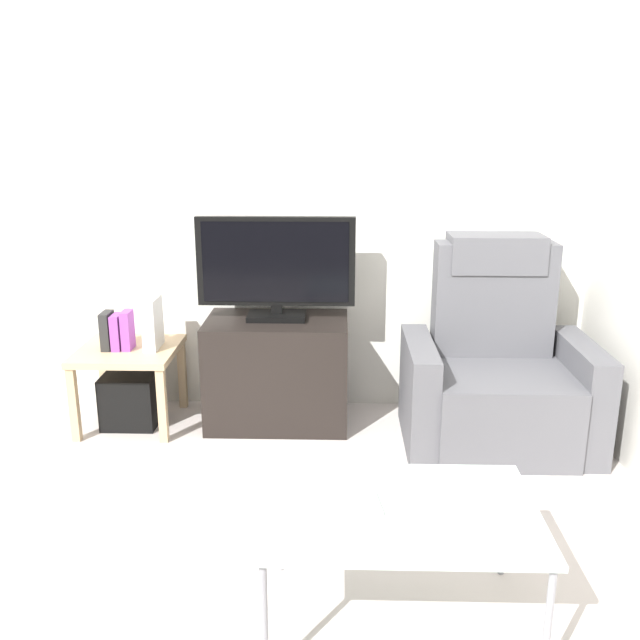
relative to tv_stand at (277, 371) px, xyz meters
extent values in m
plane|color=#BCB2AD|center=(-0.08, -0.82, -0.31)|extent=(6.40, 6.40, 0.00)
cube|color=silver|center=(-0.08, 0.31, 0.99)|extent=(6.40, 0.06, 2.60)
cube|color=black|center=(0.00, 0.00, 0.00)|extent=(0.79, 0.49, 0.61)
cube|color=black|center=(0.00, -0.23, 0.12)|extent=(0.72, 0.02, 0.02)
cube|color=black|center=(0.00, -0.18, 0.16)|extent=(0.34, 0.11, 0.04)
cube|color=black|center=(0.00, 0.02, 0.32)|extent=(0.32, 0.20, 0.03)
cube|color=black|center=(0.00, 0.02, 0.36)|extent=(0.06, 0.04, 0.05)
cube|color=black|center=(0.00, 0.02, 0.63)|extent=(0.86, 0.05, 0.49)
cube|color=black|center=(0.00, 0.00, 0.63)|extent=(0.79, 0.01, 0.44)
cube|color=#515156|center=(1.19, -0.24, -0.10)|extent=(0.70, 0.72, 0.42)
cube|color=#515156|center=(1.19, 0.03, 0.42)|extent=(0.64, 0.20, 0.62)
cube|color=#515156|center=(1.19, 0.05, 0.67)|extent=(0.50, 0.26, 0.20)
cube|color=#515156|center=(0.77, -0.24, -0.03)|extent=(0.14, 0.68, 0.56)
cube|color=#515156|center=(1.61, -0.24, -0.03)|extent=(0.14, 0.68, 0.56)
cube|color=tan|center=(-0.83, -0.04, 0.13)|extent=(0.54, 0.54, 0.04)
cube|color=tan|center=(-1.07, -0.28, -0.10)|extent=(0.04, 0.04, 0.42)
cube|color=tan|center=(-0.59, -0.28, -0.10)|extent=(0.04, 0.04, 0.42)
cube|color=tan|center=(-1.07, 0.19, -0.10)|extent=(0.04, 0.04, 0.42)
cube|color=tan|center=(-0.59, 0.19, -0.10)|extent=(0.04, 0.04, 0.42)
cube|color=black|center=(-0.83, -0.04, -0.16)|extent=(0.30, 0.30, 0.30)
cube|color=#262626|center=(-0.93, -0.06, 0.25)|extent=(0.05, 0.13, 0.21)
cube|color=purple|center=(-0.87, -0.06, 0.24)|extent=(0.05, 0.13, 0.20)
cube|color=purple|center=(-0.82, -0.06, 0.25)|extent=(0.05, 0.11, 0.22)
cube|color=white|center=(-0.68, -0.03, 0.29)|extent=(0.07, 0.20, 0.28)
cube|color=#B2C6C1|center=(0.55, -1.64, 0.12)|extent=(0.90, 0.60, 0.02)
cylinder|color=gray|center=(0.13, -1.91, -0.10)|extent=(0.02, 0.02, 0.42)
cylinder|color=gray|center=(0.97, -1.91, -0.10)|extent=(0.02, 0.02, 0.42)
cylinder|color=gray|center=(0.13, -1.37, -0.10)|extent=(0.02, 0.02, 0.42)
cylinder|color=gray|center=(0.97, -1.37, -0.10)|extent=(0.02, 0.02, 0.42)
cube|color=#B7B7BC|center=(0.45, -1.62, 0.14)|extent=(0.09, 0.16, 0.01)
camera|label=1|loc=(0.34, -3.60, 1.33)|focal=38.06mm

